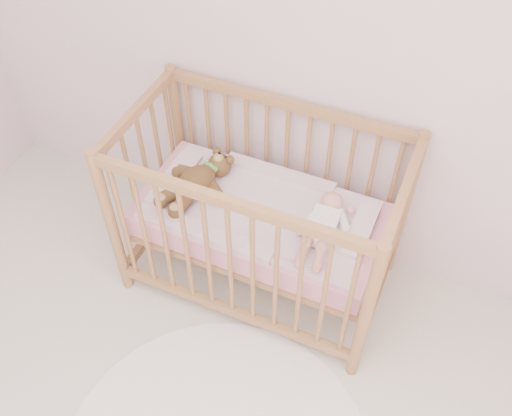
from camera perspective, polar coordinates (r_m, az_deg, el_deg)
The scene contains 6 objects.
wall_back at distance 2.59m, azimuth 6.26°, elevation 17.22°, with size 4.00×0.02×2.70m, color beige.
crib at distance 2.87m, azimuth 0.40°, elevation -0.94°, with size 1.36×0.76×1.00m, color #AA6F48, non-canonical shape.
mattress at distance 2.88m, azimuth 0.40°, elevation -1.13°, with size 1.22×0.62×0.13m, color pink.
blanket at distance 2.83m, azimuth 0.40°, elevation -0.13°, with size 1.10×0.58×0.06m, color #E9A0BA, non-canonical shape.
baby at distance 2.69m, azimuth 6.76°, elevation -1.44°, with size 0.24×0.49×0.12m, color white, non-canonical shape.
teddy_bear at distance 2.86m, azimuth -6.03°, elevation 2.76°, with size 0.35×0.49×0.14m, color brown, non-canonical shape.
Camera 1 is at (0.64, -0.15, 2.65)m, focal length 40.00 mm.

